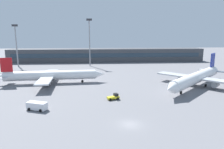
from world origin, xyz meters
TOP-DOWN VIEW (x-y plane):
  - ground_plane at (0.00, 40.00)m, footprint 400.00×400.00m
  - terminal_building at (0.00, 101.63)m, footprint 132.89×12.13m
  - airplane_near at (29.21, 29.87)m, footprint 35.03×33.83m
  - airplane_mid at (-24.91, 39.06)m, footprint 41.91×29.27m
  - baggage_tug_yellow at (-2.13, 17.27)m, footprint 3.90×2.78m
  - service_van_white at (-22.39, 10.11)m, footprint 5.57×3.70m
  - floodlight_tower_west at (-11.34, 82.13)m, footprint 3.20×0.80m
  - floodlight_tower_east at (-54.59, 84.78)m, footprint 3.20×0.80m

SIDE VIEW (x-z plane):
  - ground_plane at x=0.00m, z-range 0.00..0.00m
  - baggage_tug_yellow at x=-2.13m, z-range -0.08..1.67m
  - service_van_white at x=-22.39m, z-range 0.07..2.15m
  - airplane_mid at x=-24.91m, z-range -2.02..8.33m
  - airplane_near at x=29.21m, z-range -2.17..8.96m
  - terminal_building at x=0.00m, z-range 0.00..9.00m
  - floodlight_tower_east at x=-54.59m, z-range 2.00..26.54m
  - floodlight_tower_west at x=-11.34m, z-range 2.05..29.88m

